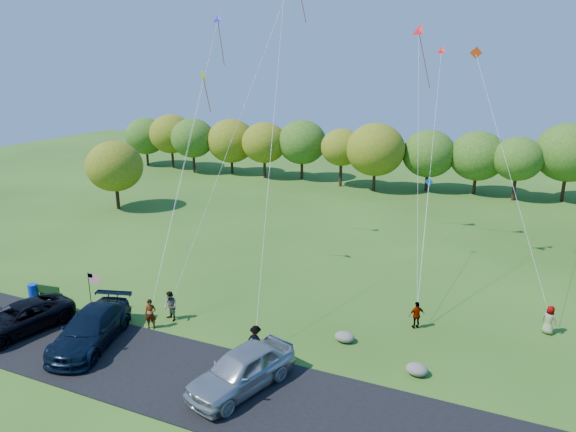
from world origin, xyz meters
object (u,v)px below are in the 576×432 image
at_px(flyer_d, 417,315).
at_px(park_bench, 49,292).
at_px(trash_barrel, 33,291).
at_px(minivan_navy, 90,329).
at_px(flyer_b, 170,306).
at_px(flyer_a, 151,314).
at_px(flyer_c, 256,340).
at_px(minivan_silver, 242,370).
at_px(minivan_dark, 20,318).
at_px(flyer_e, 549,320).

relative_size(flyer_d, park_bench, 0.92).
distance_m(flyer_d, trash_barrel, 23.60).
relative_size(minivan_navy, flyer_b, 3.43).
distance_m(flyer_a, flyer_d, 14.81).
bearing_deg(flyer_c, flyer_d, -134.06).
relative_size(flyer_a, flyer_c, 1.12).
xyz_separation_m(minivan_silver, flyer_d, (6.22, 8.88, -0.21)).
bearing_deg(flyer_c, minivan_dark, 19.57).
relative_size(minivan_silver, flyer_c, 3.56).
height_order(flyer_a, trash_barrel, flyer_a).
distance_m(flyer_a, flyer_c, 6.54).
bearing_deg(flyer_a, trash_barrel, 152.92).
bearing_deg(flyer_e, flyer_d, 44.81).
distance_m(minivan_navy, flyer_c, 8.72).
distance_m(minivan_silver, flyer_e, 17.09).
bearing_deg(flyer_e, minivan_silver, 66.88).
bearing_deg(flyer_c, flyer_a, 5.41).
xyz_separation_m(minivan_dark, flyer_d, (19.84, 9.22, -0.05)).
distance_m(flyer_d, park_bench, 22.46).
relative_size(minivan_dark, flyer_e, 3.46).
xyz_separation_m(minivan_dark, flyer_b, (6.74, 4.47, 0.04)).
bearing_deg(flyer_b, flyer_c, 10.78).
distance_m(flyer_b, flyer_e, 21.04).
relative_size(minivan_dark, minivan_silver, 1.01).
xyz_separation_m(flyer_c, trash_barrel, (-15.88, 0.23, -0.33)).
bearing_deg(flyer_e, minivan_dark, 49.55).
relative_size(park_bench, trash_barrel, 1.91).
bearing_deg(minivan_silver, trash_barrel, -172.81).
bearing_deg(park_bench, minivan_dark, -69.85).
height_order(flyer_a, park_bench, flyer_a).
height_order(flyer_b, flyer_c, flyer_b).
distance_m(minivan_dark, flyer_e, 28.94).
height_order(flyer_d, park_bench, flyer_d).
height_order(minivan_silver, flyer_b, minivan_silver).
bearing_deg(flyer_a, flyer_e, -3.53).
xyz_separation_m(minivan_dark, minivan_silver, (13.61, 0.34, 0.16)).
distance_m(flyer_c, flyer_d, 9.21).
distance_m(flyer_e, trash_barrel, 30.68).
bearing_deg(flyer_b, park_bench, -152.69).
relative_size(minivan_silver, trash_barrel, 6.12).
xyz_separation_m(minivan_silver, park_bench, (-15.54, 3.34, -0.49)).
bearing_deg(flyer_c, minivan_navy, 23.40).
bearing_deg(flyer_e, flyer_a, 48.31).
height_order(flyer_e, trash_barrel, flyer_e).
height_order(minivan_dark, flyer_c, minivan_dark).
xyz_separation_m(minivan_silver, flyer_c, (-0.78, 2.89, -0.22)).
distance_m(minivan_navy, flyer_b, 4.49).
bearing_deg(flyer_d, flyer_a, -12.37).
height_order(minivan_navy, minivan_silver, minivan_silver).
bearing_deg(flyer_a, minivan_dark, -178.47).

